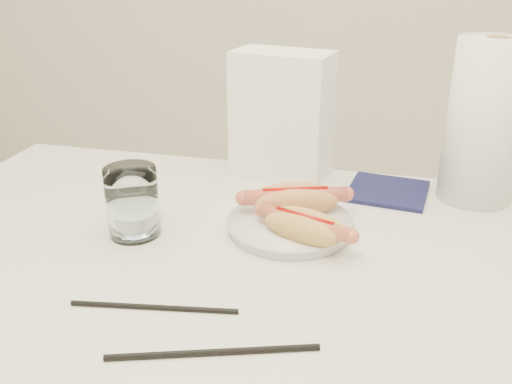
% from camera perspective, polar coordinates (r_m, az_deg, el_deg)
% --- Properties ---
extents(table, '(1.20, 0.80, 0.75)m').
position_cam_1_polar(table, '(0.82, -0.81, -11.14)').
color(table, silver).
rests_on(table, ground).
extents(plate, '(0.23, 0.23, 0.02)m').
position_cam_1_polar(plate, '(0.88, 3.46, -3.49)').
color(plate, silver).
rests_on(plate, table).
extents(hotdog_left, '(0.17, 0.11, 0.05)m').
position_cam_1_polar(hotdog_left, '(0.90, 3.98, -0.81)').
color(hotdog_left, tan).
rests_on(hotdog_left, plate).
extents(hotdog_right, '(0.15, 0.10, 0.04)m').
position_cam_1_polar(hotdog_right, '(0.83, 4.93, -3.50)').
color(hotdog_right, tan).
rests_on(hotdog_right, plate).
extents(water_glass, '(0.08, 0.08, 0.11)m').
position_cam_1_polar(water_glass, '(0.87, -12.46, -0.98)').
color(water_glass, white).
rests_on(water_glass, table).
extents(chopstick_near, '(0.21, 0.04, 0.01)m').
position_cam_1_polar(chopstick_near, '(0.72, -10.33, -11.44)').
color(chopstick_near, black).
rests_on(chopstick_near, table).
extents(chopstick_far, '(0.23, 0.08, 0.01)m').
position_cam_1_polar(chopstick_far, '(0.64, -4.38, -15.93)').
color(chopstick_far, black).
rests_on(chopstick_far, table).
extents(napkin_box, '(0.19, 0.13, 0.24)m').
position_cam_1_polar(napkin_box, '(1.06, 2.65, 7.77)').
color(napkin_box, white).
rests_on(napkin_box, table).
extents(navy_napkin, '(0.15, 0.15, 0.01)m').
position_cam_1_polar(navy_napkin, '(1.04, 13.23, 0.09)').
color(navy_napkin, '#13153C').
rests_on(navy_napkin, table).
extents(paper_towel_roll, '(0.16, 0.16, 0.28)m').
position_cam_1_polar(paper_towel_roll, '(1.03, 22.20, 6.59)').
color(paper_towel_roll, white).
rests_on(paper_towel_roll, table).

